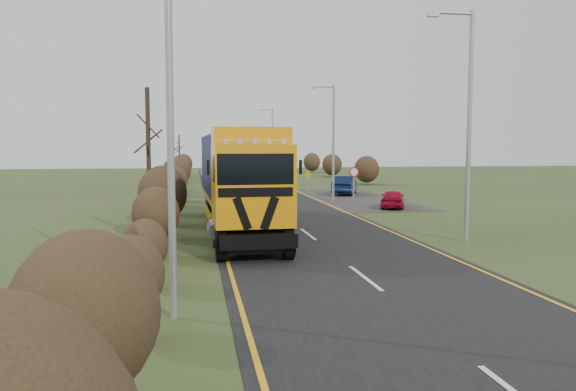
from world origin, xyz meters
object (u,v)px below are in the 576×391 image
Objects in this scene: car_blue_sedan at (345,185)px; streetlight_near at (467,116)px; car_red_hatchback at (393,199)px; speed_sign at (354,178)px; lorry at (238,174)px.

streetlight_near is at bearing 108.84° from car_blue_sedan.
car_blue_sedan is at bearing -66.70° from car_red_hatchback.
car_red_hatchback is 0.38× the size of streetlight_near.
speed_sign is (-1.49, 3.26, 1.10)m from car_red_hatchback.
lorry is at bearing -129.08° from speed_sign.
car_blue_sedan is at bearing 79.84° from speed_sign.
streetlight_near is (8.49, -4.74, 2.42)m from lorry.
lorry is 4.65× the size of car_red_hatchback.
speed_sign is at bearing -43.97° from car_red_hatchback.
car_red_hatchback is (9.89, 7.08, -1.90)m from lorry.
streetlight_near reaches higher than speed_sign.
lorry is 6.58× the size of speed_sign.
speed_sign reaches higher than car_blue_sedan.
car_red_hatchback is at bearing 33.88° from lorry.
lorry is at bearing 57.04° from car_red_hatchback.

